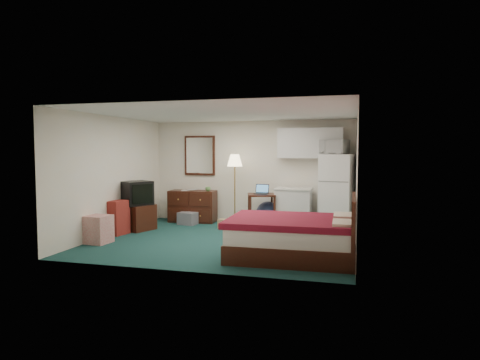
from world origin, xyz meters
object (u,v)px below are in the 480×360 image
(kitchen_counter, at_px, (294,208))
(tv_stand, at_px, (138,217))
(fridge, at_px, (337,192))
(floor_lamp, at_px, (235,190))
(desk, at_px, (261,210))
(suitcase, at_px, (118,218))
(bed, at_px, (292,238))
(dresser, at_px, (193,206))

(kitchen_counter, relative_size, tv_stand, 1.42)
(fridge, bearing_deg, tv_stand, -150.75)
(floor_lamp, height_order, desk, floor_lamp)
(suitcase, bearing_deg, bed, -4.61)
(floor_lamp, bearing_deg, dresser, 174.38)
(kitchen_counter, distance_m, bed, 2.86)
(fridge, bearing_deg, desk, -160.00)
(kitchen_counter, bearing_deg, bed, -82.19)
(bed, distance_m, suitcase, 3.96)
(kitchen_counter, bearing_deg, tv_stand, -158.52)
(bed, xyz_separation_m, tv_stand, (-3.69, 1.55, -0.04))
(kitchen_counter, bearing_deg, floor_lamp, -178.06)
(fridge, bearing_deg, bed, -89.96)
(dresser, relative_size, desk, 1.48)
(fridge, xyz_separation_m, bed, (-0.61, -2.89, -0.52))
(desk, distance_m, fridge, 1.78)
(kitchen_counter, relative_size, bed, 0.43)
(bed, bearing_deg, fridge, 76.71)
(bed, xyz_separation_m, suitcase, (-3.83, 0.97, 0.04))
(dresser, height_order, suitcase, dresser)
(kitchen_counter, distance_m, tv_stand, 3.55)
(fridge, xyz_separation_m, suitcase, (-4.44, -1.92, -0.49))
(desk, relative_size, bed, 0.38)
(kitchen_counter, height_order, bed, kitchen_counter)
(floor_lamp, bearing_deg, kitchen_counter, 1.67)
(dresser, relative_size, floor_lamp, 0.68)
(bed, bearing_deg, suitcase, 164.36)
(dresser, height_order, floor_lamp, floor_lamp)
(kitchen_counter, xyz_separation_m, tv_stand, (-3.31, -1.28, -0.16))
(floor_lamp, relative_size, tv_stand, 2.72)
(kitchen_counter, xyz_separation_m, suitcase, (-3.46, -1.86, -0.08))
(kitchen_counter, bearing_deg, fridge, 3.45)
(kitchen_counter, height_order, fridge, fridge)
(dresser, height_order, desk, dresser)
(dresser, distance_m, floor_lamp, 1.22)
(fridge, bearing_deg, kitchen_counter, -164.89)
(floor_lamp, relative_size, kitchen_counter, 1.92)
(fridge, height_order, suitcase, fridge)
(dresser, bearing_deg, suitcase, -118.84)
(fridge, xyz_separation_m, tv_stand, (-4.29, -1.34, -0.56))
(tv_stand, distance_m, suitcase, 0.60)
(fridge, bearing_deg, dresser, -168.32)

